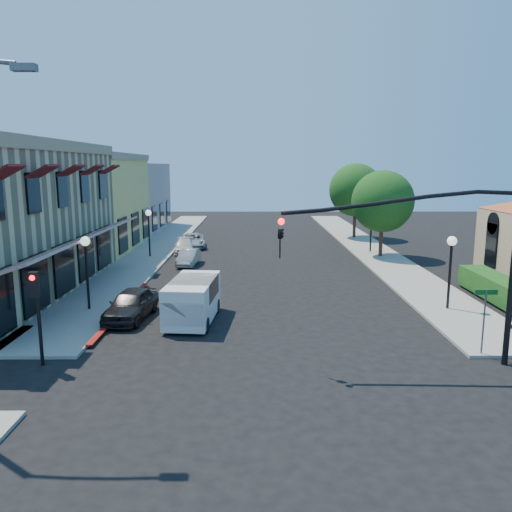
{
  "coord_description": "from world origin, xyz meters",
  "views": [
    {
      "loc": [
        -0.68,
        -14.81,
        6.79
      ],
      "look_at": [
        -0.59,
        8.27,
        2.6
      ],
      "focal_mm": 35.0,
      "sensor_mm": 36.0,
      "label": 1
    }
  ],
  "objects_px": {
    "lamppost_left_near": "(86,254)",
    "parked_car_c": "(184,246)",
    "secondary_signal": "(36,301)",
    "parked_car_b": "(189,257)",
    "white_van": "(193,298)",
    "lamppost_right_far": "(371,218)",
    "parked_car_a": "(131,304)",
    "street_tree_b": "(356,190)",
    "lamppost_right_near": "(451,254)",
    "street_tree_a": "(383,201)",
    "street_name_sign": "(485,311)",
    "signal_mast_arm": "(451,248)",
    "parked_car_d": "(193,241)",
    "lamppost_left_far": "(149,221)"
  },
  "relations": [
    {
      "from": "lamppost_left_near",
      "to": "parked_car_c",
      "type": "bearing_deg",
      "value": 81.84
    },
    {
      "from": "secondary_signal",
      "to": "parked_car_b",
      "type": "xyz_separation_m",
      "value": [
        2.79,
        17.59,
        -1.77
      ]
    },
    {
      "from": "white_van",
      "to": "parked_car_c",
      "type": "xyz_separation_m",
      "value": [
        -2.81,
        17.65,
        -0.55
      ]
    },
    {
      "from": "lamppost_right_far",
      "to": "parked_car_a",
      "type": "distance_m",
      "value": 22.74
    },
    {
      "from": "street_tree_b",
      "to": "lamppost_right_near",
      "type": "relative_size",
      "value": 1.97
    },
    {
      "from": "secondary_signal",
      "to": "lamppost_right_near",
      "type": "bearing_deg",
      "value": 21.78
    },
    {
      "from": "lamppost_right_near",
      "to": "parked_car_c",
      "type": "distance_m",
      "value": 21.86
    },
    {
      "from": "secondary_signal",
      "to": "parked_car_a",
      "type": "relative_size",
      "value": 0.84
    },
    {
      "from": "parked_car_b",
      "to": "street_tree_a",
      "type": "bearing_deg",
      "value": 16.41
    },
    {
      "from": "street_tree_b",
      "to": "lamppost_right_far",
      "type": "relative_size",
      "value": 1.97
    },
    {
      "from": "street_name_sign",
      "to": "parked_car_c",
      "type": "distance_m",
      "value": 25.8
    },
    {
      "from": "street_tree_a",
      "to": "parked_car_c",
      "type": "bearing_deg",
      "value": 172.28
    },
    {
      "from": "street_tree_a",
      "to": "parked_car_b",
      "type": "distance_m",
      "value": 14.78
    },
    {
      "from": "street_tree_a",
      "to": "secondary_signal",
      "type": "distance_m",
      "value": 26.64
    },
    {
      "from": "signal_mast_arm",
      "to": "parked_car_b",
      "type": "height_order",
      "value": "signal_mast_arm"
    },
    {
      "from": "secondary_signal",
      "to": "street_name_sign",
      "type": "bearing_deg",
      "value": 2.93
    },
    {
      "from": "lamppost_right_far",
      "to": "lamppost_right_near",
      "type": "bearing_deg",
      "value": -90.0
    },
    {
      "from": "street_tree_a",
      "to": "secondary_signal",
      "type": "height_order",
      "value": "street_tree_a"
    },
    {
      "from": "parked_car_b",
      "to": "parked_car_c",
      "type": "height_order",
      "value": "parked_car_b"
    },
    {
      "from": "street_tree_a",
      "to": "parked_car_d",
      "type": "height_order",
      "value": "street_tree_a"
    },
    {
      "from": "lamppost_left_far",
      "to": "parked_car_d",
      "type": "height_order",
      "value": "lamppost_left_far"
    },
    {
      "from": "lamppost_right_near",
      "to": "white_van",
      "type": "relative_size",
      "value": 0.82
    },
    {
      "from": "lamppost_left_near",
      "to": "parked_car_a",
      "type": "xyz_separation_m",
      "value": [
        2.3,
        -1.23,
        -2.06
      ]
    },
    {
      "from": "street_tree_a",
      "to": "street_name_sign",
      "type": "bearing_deg",
      "value": -93.76
    },
    {
      "from": "lamppost_right_far",
      "to": "secondary_signal",
      "type": "bearing_deg",
      "value": -126.14
    },
    {
      "from": "parked_car_c",
      "to": "lamppost_right_far",
      "type": "bearing_deg",
      "value": -4.02
    },
    {
      "from": "street_tree_a",
      "to": "signal_mast_arm",
      "type": "relative_size",
      "value": 0.81
    },
    {
      "from": "street_tree_b",
      "to": "lamppost_left_far",
      "type": "relative_size",
      "value": 1.97
    },
    {
      "from": "street_tree_b",
      "to": "lamppost_right_near",
      "type": "height_order",
      "value": "street_tree_b"
    },
    {
      "from": "secondary_signal",
      "to": "parked_car_b",
      "type": "bearing_deg",
      "value": 80.98
    },
    {
      "from": "signal_mast_arm",
      "to": "parked_car_d",
      "type": "relative_size",
      "value": 1.9
    },
    {
      "from": "lamppost_left_near",
      "to": "lamppost_left_far",
      "type": "xyz_separation_m",
      "value": [
        0.0,
        14.0,
        0.0
      ]
    },
    {
      "from": "street_name_sign",
      "to": "lamppost_left_near",
      "type": "xyz_separation_m",
      "value": [
        -16.0,
        5.8,
        1.04
      ]
    },
    {
      "from": "street_tree_b",
      "to": "parked_car_a",
      "type": "relative_size",
      "value": 1.77
    },
    {
      "from": "street_tree_b",
      "to": "lamppost_right_far",
      "type": "xyz_separation_m",
      "value": [
        -0.3,
        -8.0,
        -1.81
      ]
    },
    {
      "from": "lamppost_right_near",
      "to": "parked_car_a",
      "type": "xyz_separation_m",
      "value": [
        -14.7,
        -1.23,
        -2.06
      ]
    },
    {
      "from": "lamppost_right_far",
      "to": "parked_car_c",
      "type": "xyz_separation_m",
      "value": [
        -14.7,
        0.03,
        -2.21
      ]
    },
    {
      "from": "parked_car_b",
      "to": "parked_car_a",
      "type": "bearing_deg",
      "value": -90.32
    },
    {
      "from": "lamppost_left_far",
      "to": "signal_mast_arm",
      "type": "bearing_deg",
      "value": -55.0
    },
    {
      "from": "parked_car_a",
      "to": "lamppost_right_far",
      "type": "bearing_deg",
      "value": 56.13
    },
    {
      "from": "street_tree_a",
      "to": "lamppost_left_far",
      "type": "xyz_separation_m",
      "value": [
        -17.3,
        0.0,
        -1.46
      ]
    },
    {
      "from": "lamppost_right_far",
      "to": "parked_car_c",
      "type": "height_order",
      "value": "lamppost_right_far"
    },
    {
      "from": "parked_car_d",
      "to": "street_tree_b",
      "type": "bearing_deg",
      "value": 12.48
    },
    {
      "from": "white_van",
      "to": "parked_car_b",
      "type": "relative_size",
      "value": 1.3
    },
    {
      "from": "secondary_signal",
      "to": "lamppost_left_near",
      "type": "relative_size",
      "value": 0.93
    },
    {
      "from": "lamppost_left_far",
      "to": "lamppost_right_near",
      "type": "relative_size",
      "value": 1.0
    },
    {
      "from": "signal_mast_arm",
      "to": "lamppost_left_far",
      "type": "xyz_separation_m",
      "value": [
        -14.36,
        20.5,
        -1.35
      ]
    },
    {
      "from": "street_name_sign",
      "to": "lamppost_left_far",
      "type": "xyz_separation_m",
      "value": [
        -16.0,
        19.8,
        1.04
      ]
    },
    {
      "from": "lamppost_left_far",
      "to": "parked_car_b",
      "type": "bearing_deg",
      "value": -42.33
    },
    {
      "from": "signal_mast_arm",
      "to": "street_name_sign",
      "type": "bearing_deg",
      "value": 23.2
    }
  ]
}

